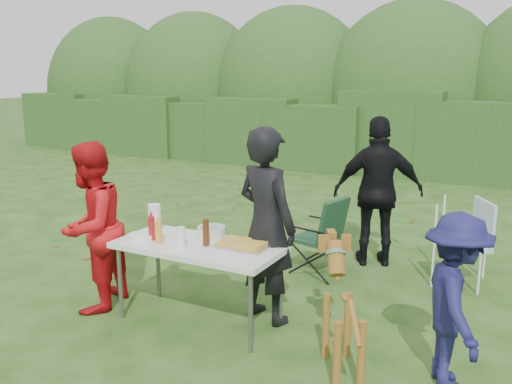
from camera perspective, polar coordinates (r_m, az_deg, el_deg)
The scene contains 20 objects.
ground at distance 5.52m, azimuth -7.10°, elevation -11.48°, with size 80.00×80.00×0.00m, color #1E4211.
hedge_row at distance 12.54m, azimuth 14.21°, elevation 5.75°, with size 22.00×1.40×1.70m, color #23471C.
shrub_backdrop at distance 14.03m, azimuth 15.96°, elevation 9.41°, with size 20.00×2.60×3.20m, color #3D6628.
folding_table at distance 4.88m, azimuth -6.09°, elevation -6.06°, with size 1.50×0.70×0.74m.
person_cook at distance 4.86m, azimuth 1.11°, elevation -3.52°, with size 0.65×0.43×1.78m, color black.
person_red_jacket at distance 5.34m, azimuth -16.98°, elevation -3.56°, with size 0.78×0.61×1.61m, color red.
person_black_puffy at distance 6.43m, azimuth 12.75°, elevation 0.01°, with size 1.03×0.43×1.75m, color black.
child at distance 4.16m, azimuth 20.21°, elevation -10.77°, with size 0.83×0.48×1.29m, color #18174B.
dog at distance 4.17m, azimuth 9.20°, elevation -12.75°, with size 0.98×0.39×0.93m, color brown, non-canonical shape.
camping_chair at distance 6.15m, azimuth 6.49°, elevation -4.44°, with size 0.56×0.56×0.90m, color #193D24, non-canonical shape.
lawn_chair at distance 6.21m, azimuth 20.74°, elevation -4.92°, with size 0.54×0.54×0.92m, color #53A3CE, non-canonical shape.
food_tray at distance 4.74m, azimuth -1.43°, elevation -5.73°, with size 0.45×0.30×0.02m, color #B7B7BA.
focaccia_bread at distance 4.73m, azimuth -1.43°, elevation -5.41°, with size 0.40×0.26×0.04m, color gold.
mustard_bottle at distance 4.91m, azimuth -10.20°, elevation -4.19°, with size 0.06×0.06×0.20m, color gold.
ketchup_bottle at distance 5.00m, azimuth -10.93°, elevation -3.79°, with size 0.06×0.06×0.22m, color #A51918.
beer_bottle at distance 4.77m, azimuth -5.31°, elevation -4.27°, with size 0.06×0.06×0.24m, color #47230F.
paper_towel_roll at distance 5.29m, azimuth -10.63°, elevation -2.66°, with size 0.12×0.12×0.26m, color white.
cup_stack at distance 4.77m, azimuth -7.94°, elevation -4.73°, with size 0.08×0.08×0.18m, color white.
pasta_bowl at distance 5.03m, azimuth -4.73°, elevation -4.20°, with size 0.26×0.26×0.10m, color silver.
plate_stack at distance 5.07m, azimuth -11.94°, elevation -4.60°, with size 0.24×0.24×0.05m, color white.
Camera 1 is at (2.92, -4.11, 2.23)m, focal length 38.00 mm.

